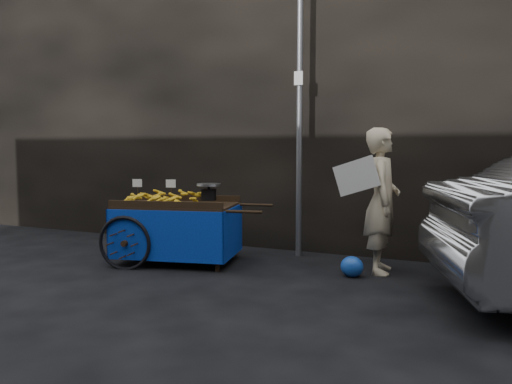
% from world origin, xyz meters
% --- Properties ---
extents(ground, '(80.00, 80.00, 0.00)m').
position_xyz_m(ground, '(0.00, 0.00, 0.00)').
color(ground, black).
rests_on(ground, ground).
extents(building_wall, '(13.50, 2.00, 5.00)m').
position_xyz_m(building_wall, '(0.39, 2.60, 2.50)').
color(building_wall, black).
rests_on(building_wall, ground).
extents(street_pole, '(0.12, 0.10, 4.00)m').
position_xyz_m(street_pole, '(0.30, 1.30, 2.01)').
color(street_pole, slate).
rests_on(street_pole, ground).
extents(banana_cart, '(2.17, 1.32, 1.10)m').
position_xyz_m(banana_cart, '(-1.05, 0.28, 0.68)').
color(banana_cart, black).
rests_on(banana_cart, ground).
extents(vendor, '(0.81, 0.68, 1.71)m').
position_xyz_m(vendor, '(1.49, 0.83, 0.86)').
color(vendor, '#C8B694').
rests_on(vendor, ground).
extents(plastic_bag, '(0.27, 0.21, 0.24)m').
position_xyz_m(plastic_bag, '(1.24, 0.48, 0.12)').
color(plastic_bag, '#1747AE').
rests_on(plastic_bag, ground).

